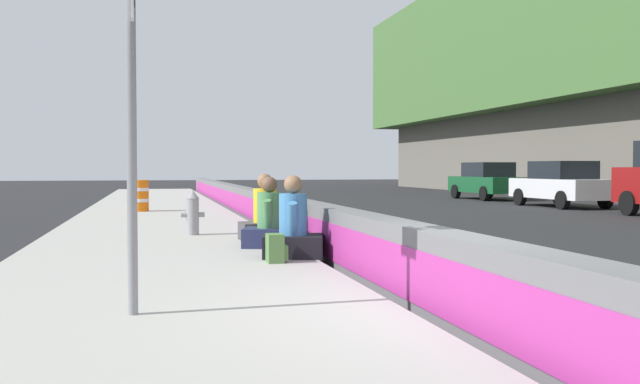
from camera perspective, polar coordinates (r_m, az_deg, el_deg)
ground_plane at (r=7.00m, az=10.58°, el=-10.18°), size 160.00×160.00×0.00m
sidewalk_strip at (r=6.42m, az=-12.04°, el=-10.66°), size 80.00×4.40×0.14m
jersey_barrier at (r=6.92m, az=10.57°, el=-6.75°), size 76.00×0.45×0.85m
route_sign_post at (r=6.72m, az=-14.65°, el=8.24°), size 0.44×0.09×3.60m
fire_hydrant at (r=14.44m, az=-10.02°, el=-1.58°), size 0.26×0.46×0.88m
seated_person_foreground at (r=10.71m, az=-2.13°, el=-3.13°), size 0.92×1.01×1.21m
seated_person_middle at (r=12.10m, az=-4.02°, el=-2.61°), size 0.92×1.01×1.18m
seated_person_rear at (r=13.20m, az=-4.38°, el=-2.17°), size 0.79×0.91×1.22m
backpack at (r=10.13m, az=-3.52°, el=-4.48°), size 0.32×0.28×0.40m
construction_barrel at (r=22.60m, az=-14.03°, el=-0.27°), size 0.54×0.54×0.95m
parked_car_fourth at (r=28.30m, az=18.53°, el=0.61°), size 4.54×2.04×1.71m
parked_car_midline at (r=34.09m, az=13.06°, el=0.87°), size 4.55×2.06×1.71m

